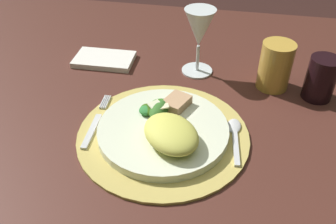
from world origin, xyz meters
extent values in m
cube|color=#4B241D|center=(0.00, 0.00, 0.72)|extent=(1.30, 1.10, 0.03)
cylinder|color=#4B281B|center=(-0.57, 0.47, 0.36)|extent=(0.08, 0.08, 0.71)
cylinder|color=#492922|center=(0.57, 0.47, 0.36)|extent=(0.08, 0.08, 0.71)
cylinder|color=tan|center=(0.08, -0.10, 0.74)|extent=(0.33, 0.33, 0.01)
cylinder|color=silver|center=(0.08, -0.10, 0.75)|extent=(0.25, 0.25, 0.02)
ellipsoid|color=#D7D259|center=(0.10, -0.14, 0.78)|extent=(0.15, 0.15, 0.04)
ellipsoid|color=#356B27|center=(0.06, -0.06, 0.77)|extent=(0.04, 0.06, 0.02)
ellipsoid|color=#387631|center=(0.06, -0.06, 0.77)|extent=(0.05, 0.06, 0.02)
ellipsoid|color=#2E7B37|center=(0.04, -0.06, 0.77)|extent=(0.05, 0.05, 0.01)
ellipsoid|color=#32701A|center=(0.06, -0.04, 0.77)|extent=(0.05, 0.04, 0.01)
ellipsoid|color=#2F5710|center=(0.05, -0.06, 0.77)|extent=(0.06, 0.05, 0.02)
cube|color=beige|center=(0.05, -0.06, 0.78)|extent=(0.03, 0.03, 0.01)
cube|color=beige|center=(0.07, -0.06, 0.78)|extent=(0.03, 0.03, 0.01)
cube|color=tan|center=(0.09, -0.03, 0.77)|extent=(0.06, 0.07, 0.02)
cube|color=silver|center=(-0.06, -0.12, 0.75)|extent=(0.02, 0.10, 0.00)
cube|color=silver|center=(-0.07, -0.03, 0.75)|extent=(0.00, 0.05, 0.00)
cube|color=silver|center=(-0.07, -0.03, 0.75)|extent=(0.00, 0.05, 0.00)
cube|color=silver|center=(-0.06, -0.03, 0.75)|extent=(0.00, 0.05, 0.00)
cube|color=silver|center=(-0.06, -0.03, 0.75)|extent=(0.00, 0.05, 0.00)
cube|color=silver|center=(0.22, -0.12, 0.75)|extent=(0.02, 0.09, 0.00)
ellipsoid|color=silver|center=(0.21, -0.05, 0.75)|extent=(0.03, 0.04, 0.01)
cube|color=white|center=(-0.13, 0.15, 0.74)|extent=(0.15, 0.09, 0.01)
cylinder|color=silver|center=(0.11, 0.15, 0.74)|extent=(0.08, 0.08, 0.00)
cylinder|color=silver|center=(0.11, 0.15, 0.77)|extent=(0.01, 0.01, 0.07)
cone|color=silver|center=(0.11, 0.15, 0.85)|extent=(0.07, 0.07, 0.09)
cylinder|color=gold|center=(0.29, 0.12, 0.79)|extent=(0.07, 0.07, 0.11)
cylinder|color=black|center=(0.39, 0.09, 0.79)|extent=(0.06, 0.06, 0.10)
camera|label=1|loc=(0.19, -0.61, 1.21)|focal=38.29mm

